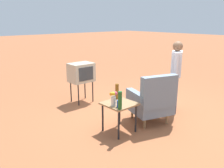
{
  "coord_description": "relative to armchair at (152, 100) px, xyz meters",
  "views": [
    {
      "loc": [
        3.88,
        3.06,
        2.09
      ],
      "look_at": [
        0.4,
        -0.83,
        0.65
      ],
      "focal_mm": 37.41,
      "sensor_mm": 36.0,
      "label": 1
    }
  ],
  "objects": [
    {
      "name": "ground_plane",
      "position": [
        -0.25,
        -0.25,
        -0.5
      ],
      "size": [
        60.0,
        60.0,
        0.0
      ],
      "primitive_type": "plane",
      "color": "#A05B38"
    },
    {
      "name": "armchair",
      "position": [
        0.0,
        0.0,
        0.0
      ],
      "size": [
        0.97,
        0.98,
        1.06
      ],
      "color": "#937047",
      "rests_on": "ground"
    },
    {
      "name": "side_table",
      "position": [
        0.78,
        -0.17,
        0.0
      ],
      "size": [
        0.56,
        0.56,
        0.58
      ],
      "color": "black",
      "rests_on": "ground"
    },
    {
      "name": "tv_on_stand",
      "position": [
        0.34,
        -2.05,
        0.28
      ],
      "size": [
        0.61,
        0.46,
        1.03
      ],
      "color": "black",
      "rests_on": "ground"
    },
    {
      "name": "person_standing",
      "position": [
        -0.87,
        -0.06,
        0.44
      ],
      "size": [
        0.5,
        0.37,
        1.64
      ],
      "color": "#2D3347",
      "rests_on": "ground"
    },
    {
      "name": "bottle_wine_green",
      "position": [
        0.98,
        0.06,
        0.24
      ],
      "size": [
        0.07,
        0.07,
        0.32
      ],
      "primitive_type": "cylinder",
      "color": "#1E5623",
      "rests_on": "side_table"
    },
    {
      "name": "soda_can_blue",
      "position": [
        0.93,
        -0.03,
        0.15
      ],
      "size": [
        0.07,
        0.07,
        0.12
      ],
      "primitive_type": "cylinder",
      "color": "blue",
      "rests_on": "side_table"
    },
    {
      "name": "bottle_tall_amber",
      "position": [
        0.64,
        -0.39,
        0.23
      ],
      "size": [
        0.07,
        0.07,
        0.3
      ],
      "primitive_type": "cylinder",
      "color": "brown",
      "rests_on": "side_table"
    },
    {
      "name": "flower_vase",
      "position": [
        0.96,
        -0.13,
        0.23
      ],
      "size": [
        0.14,
        0.1,
        0.27
      ],
      "color": "silver",
      "rests_on": "side_table"
    }
  ]
}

